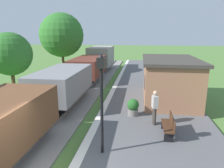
{
  "coord_description": "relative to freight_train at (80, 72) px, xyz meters",
  "views": [
    {
      "loc": [
        2.49,
        -4.88,
        4.59
      ],
      "look_at": [
        0.5,
        9.42,
        1.06
      ],
      "focal_mm": 33.17,
      "sensor_mm": 36.0,
      "label": 1
    }
  ],
  "objects": [
    {
      "name": "person_waiting",
      "position": [
        5.63,
        -6.61,
        -0.3
      ],
      "size": [
        0.31,
        0.42,
        1.71
      ],
      "rotation": [
        0.0,
        0.0,
        3.34
      ],
      "color": "#38332D",
      "rests_on": "platform_slab"
    },
    {
      "name": "bench_near_hut",
      "position": [
        6.21,
        -7.66,
        -0.76
      ],
      "size": [
        0.42,
        1.5,
        0.91
      ],
      "color": "#422819",
      "rests_on": "platform_slab"
    },
    {
      "name": "freight_train",
      "position": [
        0.0,
        0.0,
        0.0
      ],
      "size": [
        2.5,
        26.0,
        2.72
      ],
      "color": "brown",
      "rests_on": "rail_near"
    },
    {
      "name": "tree_trackside_far",
      "position": [
        -4.99,
        -1.58,
        1.58
      ],
      "size": [
        3.29,
        3.29,
        4.72
      ],
      "color": "#4C3823",
      "rests_on": "ground"
    },
    {
      "name": "lamp_post_near",
      "position": [
        3.57,
        -9.38,
        1.32
      ],
      "size": [
        0.28,
        0.28,
        3.7
      ],
      "color": "black",
      "rests_on": "platform_slab"
    },
    {
      "name": "station_hut",
      "position": [
        6.8,
        -2.46,
        0.17
      ],
      "size": [
        3.5,
        5.8,
        2.78
      ],
      "color": "#9E6B4C",
      "rests_on": "platform_slab"
    },
    {
      "name": "tree_field_left",
      "position": [
        -3.59,
        5.6,
        2.93
      ],
      "size": [
        4.68,
        4.68,
        6.76
      ],
      "color": "#4C3823",
      "rests_on": "ground"
    },
    {
      "name": "potted_planter",
      "position": [
        4.56,
        -5.58,
        -0.76
      ],
      "size": [
        0.64,
        0.64,
        0.92
      ],
      "color": "slate",
      "rests_on": "platform_slab"
    }
  ]
}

